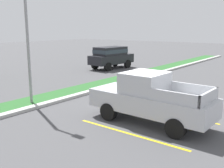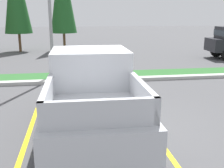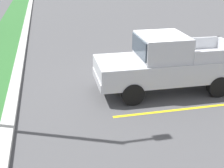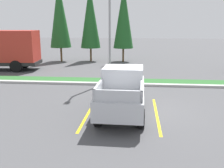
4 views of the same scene
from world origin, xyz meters
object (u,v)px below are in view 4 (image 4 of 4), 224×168
(cargo_truck_distant, at_px, (0,49))
(cypress_tree_leftmost, at_px, (60,14))
(pickup_truck_main, at_px, (123,91))
(cypress_tree_center, at_px, (124,16))
(cypress_tree_left_inner, at_px, (90,16))
(street_light, at_px, (109,20))

(cargo_truck_distant, bearing_deg, cypress_tree_leftmost, 56.67)
(pickup_truck_main, relative_size, cypress_tree_center, 0.66)
(pickup_truck_main, bearing_deg, cypress_tree_left_inner, 105.00)
(cypress_tree_leftmost, bearing_deg, cypress_tree_left_inner, 8.39)
(cargo_truck_distant, height_order, street_light, street_light)
(pickup_truck_main, bearing_deg, cargo_truck_distant, 137.49)
(cypress_tree_center, bearing_deg, cargo_truck_distant, -149.04)
(cypress_tree_leftmost, relative_size, cypress_tree_left_inner, 1.05)
(pickup_truck_main, distance_m, cypress_tree_left_inner, 17.30)
(street_light, relative_size, cypress_tree_center, 0.91)
(cypress_tree_left_inner, relative_size, cypress_tree_center, 1.00)
(cypress_tree_leftmost, height_order, cypress_tree_left_inner, cypress_tree_leftmost)
(pickup_truck_main, xyz_separation_m, street_light, (-1.26, 6.22, 3.15))
(pickup_truck_main, height_order, cypress_tree_center, cypress_tree_center)
(cypress_tree_center, bearing_deg, street_light, -92.00)
(cypress_tree_leftmost, height_order, cypress_tree_center, cypress_tree_leftmost)
(cargo_truck_distant, xyz_separation_m, street_light, (9.92, -4.04, 2.34))
(pickup_truck_main, distance_m, cargo_truck_distant, 15.19)
(pickup_truck_main, xyz_separation_m, cypress_tree_left_inner, (-4.37, 16.33, 3.68))
(cypress_tree_center, bearing_deg, pickup_truck_main, -86.84)
(pickup_truck_main, bearing_deg, cypress_tree_center, 93.16)
(cypress_tree_left_inner, bearing_deg, cypress_tree_leftmost, -171.61)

